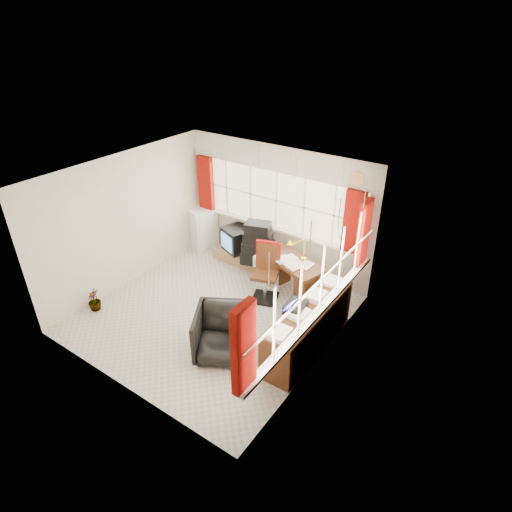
{
  "coord_description": "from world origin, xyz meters",
  "views": [
    {
      "loc": [
        3.98,
        -4.48,
        4.61
      ],
      "look_at": [
        0.51,
        0.55,
        1.07
      ],
      "focal_mm": 30.0,
      "sensor_mm": 36.0,
      "label": 1
    }
  ],
  "objects_px": {
    "credenza": "(308,326)",
    "mini_fridge": "(202,227)",
    "crt_tv": "(237,239)",
    "task_chair": "(267,269)",
    "radiator": "(267,276)",
    "desk": "(292,276)",
    "tv_bench": "(246,258)",
    "office_chair": "(223,334)",
    "desk_lamp": "(304,245)"
  },
  "relations": [
    {
      "from": "radiator",
      "to": "mini_fridge",
      "type": "xyz_separation_m",
      "value": [
        -2.12,
        0.61,
        0.18
      ]
    },
    {
      "from": "radiator",
      "to": "crt_tv",
      "type": "relative_size",
      "value": 0.95
    },
    {
      "from": "task_chair",
      "to": "tv_bench",
      "type": "relative_size",
      "value": 0.78
    },
    {
      "from": "crt_tv",
      "to": "radiator",
      "type": "bearing_deg",
      "value": -25.63
    },
    {
      "from": "task_chair",
      "to": "mini_fridge",
      "type": "distance_m",
      "value": 2.39
    },
    {
      "from": "crt_tv",
      "to": "task_chair",
      "type": "bearing_deg",
      "value": -31.09
    },
    {
      "from": "desk",
      "to": "office_chair",
      "type": "xyz_separation_m",
      "value": [
        -0.03,
        -1.98,
        -0.0
      ]
    },
    {
      "from": "desk",
      "to": "crt_tv",
      "type": "distance_m",
      "value": 1.62
    },
    {
      "from": "radiator",
      "to": "crt_tv",
      "type": "distance_m",
      "value": 1.24
    },
    {
      "from": "office_chair",
      "to": "tv_bench",
      "type": "height_order",
      "value": "office_chair"
    },
    {
      "from": "credenza",
      "to": "tv_bench",
      "type": "bearing_deg",
      "value": 146.3
    },
    {
      "from": "credenza",
      "to": "tv_bench",
      "type": "relative_size",
      "value": 1.43
    },
    {
      "from": "desk_lamp",
      "to": "crt_tv",
      "type": "bearing_deg",
      "value": 172.13
    },
    {
      "from": "desk",
      "to": "credenza",
      "type": "relative_size",
      "value": 0.67
    },
    {
      "from": "office_chair",
      "to": "credenza",
      "type": "height_order",
      "value": "credenza"
    },
    {
      "from": "desk_lamp",
      "to": "task_chair",
      "type": "xyz_separation_m",
      "value": [
        -0.46,
        -0.5,
        -0.42
      ]
    },
    {
      "from": "tv_bench",
      "to": "crt_tv",
      "type": "xyz_separation_m",
      "value": [
        -0.23,
        -0.0,
        0.37
      ]
    },
    {
      "from": "tv_bench",
      "to": "radiator",
      "type": "bearing_deg",
      "value": -31.32
    },
    {
      "from": "credenza",
      "to": "tv_bench",
      "type": "distance_m",
      "value": 2.75
    },
    {
      "from": "mini_fridge",
      "to": "task_chair",
      "type": "bearing_deg",
      "value": -20.06
    },
    {
      "from": "task_chair",
      "to": "mini_fridge",
      "type": "bearing_deg",
      "value": 159.94
    },
    {
      "from": "desk",
      "to": "task_chair",
      "type": "bearing_deg",
      "value": -136.51
    },
    {
      "from": "desk",
      "to": "task_chair",
      "type": "xyz_separation_m",
      "value": [
        -0.35,
        -0.33,
        0.19
      ]
    },
    {
      "from": "credenza",
      "to": "mini_fridge",
      "type": "xyz_separation_m",
      "value": [
        -3.53,
        1.6,
        0.06
      ]
    },
    {
      "from": "desk",
      "to": "radiator",
      "type": "relative_size",
      "value": 2.06
    },
    {
      "from": "desk_lamp",
      "to": "mini_fridge",
      "type": "relative_size",
      "value": 0.47
    },
    {
      "from": "desk",
      "to": "mini_fridge",
      "type": "height_order",
      "value": "mini_fridge"
    },
    {
      "from": "radiator",
      "to": "credenza",
      "type": "relative_size",
      "value": 0.32
    },
    {
      "from": "desk_lamp",
      "to": "credenza",
      "type": "relative_size",
      "value": 0.21
    },
    {
      "from": "desk",
      "to": "office_chair",
      "type": "bearing_deg",
      "value": -90.95
    },
    {
      "from": "credenza",
      "to": "crt_tv",
      "type": "distance_m",
      "value": 2.93
    },
    {
      "from": "desk_lamp",
      "to": "credenza",
      "type": "xyz_separation_m",
      "value": [
        0.82,
        -1.28,
        -0.6
      ]
    },
    {
      "from": "desk",
      "to": "crt_tv",
      "type": "bearing_deg",
      "value": 165.47
    },
    {
      "from": "office_chair",
      "to": "crt_tv",
      "type": "relative_size",
      "value": 1.25
    },
    {
      "from": "task_chair",
      "to": "radiator",
      "type": "xyz_separation_m",
      "value": [
        -0.12,
        0.21,
        -0.31
      ]
    },
    {
      "from": "crt_tv",
      "to": "mini_fridge",
      "type": "height_order",
      "value": "mini_fridge"
    },
    {
      "from": "radiator",
      "to": "credenza",
      "type": "bearing_deg",
      "value": -35.12
    },
    {
      "from": "desk",
      "to": "tv_bench",
      "type": "xyz_separation_m",
      "value": [
        -1.34,
        0.41,
        -0.27
      ]
    },
    {
      "from": "office_chair",
      "to": "credenza",
      "type": "relative_size",
      "value": 0.43
    },
    {
      "from": "radiator",
      "to": "credenza",
      "type": "xyz_separation_m",
      "value": [
        1.41,
        -0.99,
        0.13
      ]
    },
    {
      "from": "mini_fridge",
      "to": "desk_lamp",
      "type": "bearing_deg",
      "value": -6.67
    },
    {
      "from": "radiator",
      "to": "tv_bench",
      "type": "distance_m",
      "value": 1.03
    },
    {
      "from": "desk",
      "to": "radiator",
      "type": "xyz_separation_m",
      "value": [
        -0.47,
        -0.12,
        -0.13
      ]
    },
    {
      "from": "radiator",
      "to": "crt_tv",
      "type": "bearing_deg",
      "value": 154.37
    },
    {
      "from": "office_chair",
      "to": "radiator",
      "type": "xyz_separation_m",
      "value": [
        -0.43,
        1.86,
        -0.12
      ]
    },
    {
      "from": "office_chair",
      "to": "crt_tv",
      "type": "height_order",
      "value": "office_chair"
    },
    {
      "from": "radiator",
      "to": "desk_lamp",
      "type": "bearing_deg",
      "value": 26.76
    },
    {
      "from": "office_chair",
      "to": "tv_bench",
      "type": "xyz_separation_m",
      "value": [
        -1.31,
        2.39,
        -0.26
      ]
    },
    {
      "from": "desk_lamp",
      "to": "tv_bench",
      "type": "xyz_separation_m",
      "value": [
        -1.46,
        0.24,
        -0.87
      ]
    },
    {
      "from": "task_chair",
      "to": "tv_bench",
      "type": "height_order",
      "value": "task_chair"
    }
  ]
}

